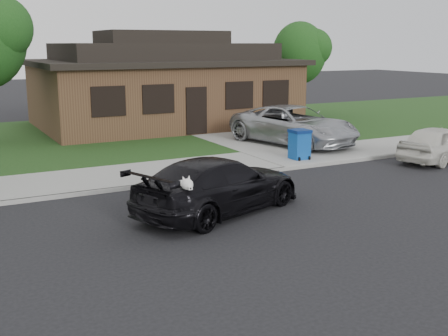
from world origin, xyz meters
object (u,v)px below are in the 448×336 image
sedan (219,185)px  minivan (294,125)px  recycling_bin (300,144)px  white_compact (438,143)px

sedan → minivan: 9.61m
sedan → recycling_bin: (5.32, 4.05, -0.04)m
white_compact → recycling_bin: size_ratio=3.57×
minivan → white_compact: 5.62m
recycling_bin → minivan: bearing=60.0°
minivan → white_compact: (2.98, -4.76, -0.27)m
sedan → white_compact: sedan is taller
sedan → recycling_bin: sedan is taller
sedan → recycling_bin: size_ratio=4.88×
white_compact → recycling_bin: white_compact is taller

